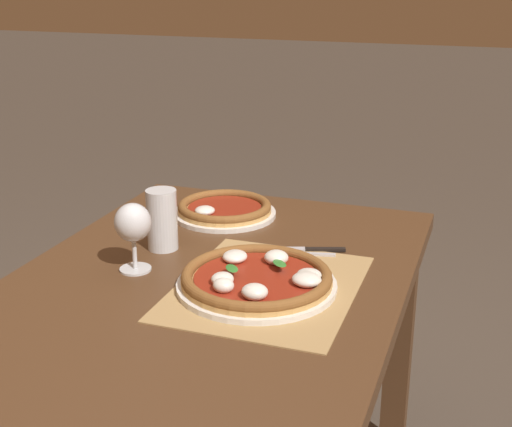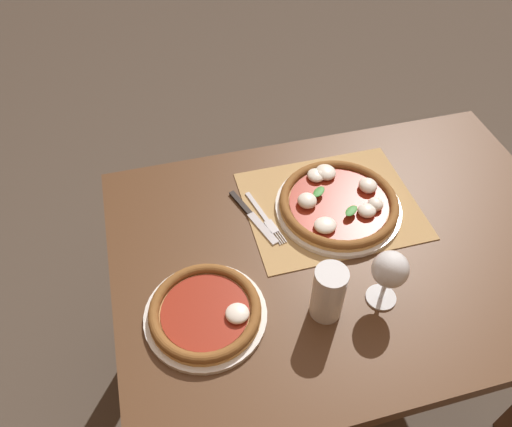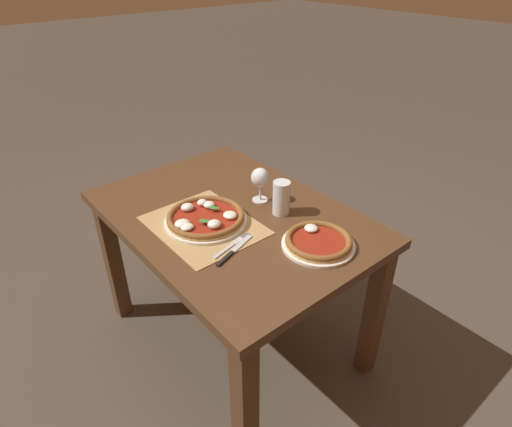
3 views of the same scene
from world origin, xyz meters
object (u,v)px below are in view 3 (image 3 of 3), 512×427
at_px(pizza_far, 318,242).
at_px(pint_glass, 281,198).
at_px(fork, 232,245).
at_px(wine_glass, 260,179).
at_px(knife, 235,250).
at_px(pizza_near, 205,218).

bearing_deg(pizza_far, pint_glass, 168.71).
height_order(pint_glass, fork, pint_glass).
bearing_deg(wine_glass, pint_glass, -0.50).
bearing_deg(wine_glass, pizza_far, -7.66).
bearing_deg(wine_glass, knife, -54.43).
distance_m(pint_glass, knife, 0.33).
height_order(pizza_near, knife, pizza_near).
bearing_deg(pint_glass, pizza_near, -115.98).
xyz_separation_m(pint_glass, fork, (0.06, -0.30, -0.06)).
xyz_separation_m(pint_glass, knife, (0.09, -0.31, -0.06)).
distance_m(wine_glass, pint_glass, 0.14).
bearing_deg(pint_glass, wine_glass, 179.50).
height_order(pizza_near, wine_glass, wine_glass).
xyz_separation_m(pizza_near, knife, (0.23, -0.03, -0.02)).
distance_m(pizza_near, knife, 0.23).
relative_size(wine_glass, knife, 0.74).
distance_m(pizza_near, fork, 0.20).
height_order(wine_glass, knife, wine_glass).
height_order(wine_glass, pint_glass, wine_glass).
height_order(pizza_near, pint_glass, pint_glass).
relative_size(wine_glass, fork, 0.78).
bearing_deg(pint_glass, knife, -74.23).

